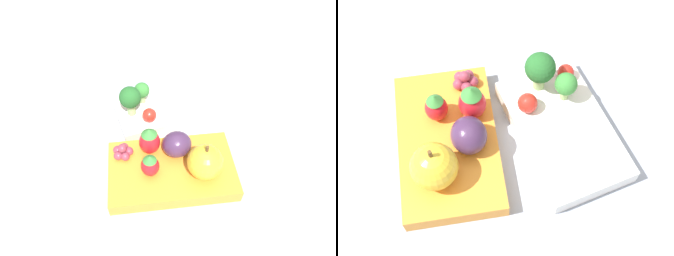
% 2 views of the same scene
% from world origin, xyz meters
% --- Properties ---
extents(ground_plane, '(4.00, 4.00, 0.00)m').
position_xyz_m(ground_plane, '(0.00, 0.00, 0.00)').
color(ground_plane, '#939EB2').
extents(bento_box_savoury, '(0.20, 0.14, 0.02)m').
position_xyz_m(bento_box_savoury, '(0.01, 0.07, 0.01)').
color(bento_box_savoury, white).
rests_on(bento_box_savoury, ground_plane).
extents(bento_box_fruit, '(0.21, 0.14, 0.02)m').
position_xyz_m(bento_box_fruit, '(-0.01, -0.07, 0.01)').
color(bento_box_fruit, orange).
rests_on(bento_box_fruit, ground_plane).
extents(broccoli_floret_0, '(0.03, 0.03, 0.04)m').
position_xyz_m(broccoli_floret_0, '(-0.03, 0.08, 0.05)').
color(broccoli_floret_0, '#93B770').
rests_on(broccoli_floret_0, bento_box_savoury).
extents(broccoli_floret_1, '(0.04, 0.04, 0.06)m').
position_xyz_m(broccoli_floret_1, '(-0.06, 0.05, 0.06)').
color(broccoli_floret_1, '#93B770').
rests_on(broccoli_floret_1, bento_box_savoury).
extents(cherry_tomato_0, '(0.03, 0.03, 0.03)m').
position_xyz_m(cherry_tomato_0, '(-0.03, 0.03, 0.04)').
color(cherry_tomato_0, red).
rests_on(cherry_tomato_0, bento_box_savoury).
extents(cherry_tomato_1, '(0.02, 0.02, 0.02)m').
position_xyz_m(cherry_tomato_1, '(-0.06, 0.09, 0.04)').
color(cherry_tomato_1, red).
rests_on(cherry_tomato_1, bento_box_savoury).
extents(apple, '(0.05, 0.05, 0.06)m').
position_xyz_m(apple, '(0.04, -0.09, 0.05)').
color(apple, gold).
rests_on(apple, bento_box_fruit).
extents(strawberry_0, '(0.03, 0.03, 0.05)m').
position_xyz_m(strawberry_0, '(-0.04, -0.04, 0.05)').
color(strawberry_0, red).
rests_on(strawberry_0, bento_box_fruit).
extents(strawberry_1, '(0.03, 0.03, 0.04)m').
position_xyz_m(strawberry_1, '(-0.04, -0.08, 0.05)').
color(strawberry_1, red).
rests_on(strawberry_1, bento_box_fruit).
extents(plum, '(0.05, 0.04, 0.04)m').
position_xyz_m(plum, '(0.01, -0.05, 0.05)').
color(plum, '#42284C').
rests_on(plum, bento_box_fruit).
extents(grape_cluster, '(0.03, 0.03, 0.02)m').
position_xyz_m(grape_cluster, '(-0.08, -0.04, 0.03)').
color(grape_cluster, '#93384C').
rests_on(grape_cluster, bento_box_fruit).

